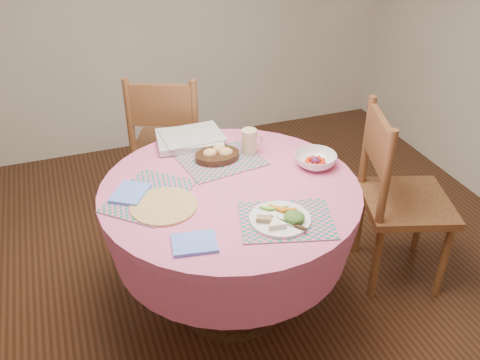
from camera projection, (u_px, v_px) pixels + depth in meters
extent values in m
plane|color=#331C0F|center=(231.00, 303.00, 2.91)|extent=(4.00, 4.00, 0.00)
cylinder|color=#D2628E|center=(230.00, 191.00, 2.53)|extent=(1.24, 1.24, 0.04)
cone|color=#D2628E|center=(230.00, 220.00, 2.62)|extent=(1.24, 1.24, 0.30)
cylinder|color=black|center=(231.00, 272.00, 2.80)|extent=(0.14, 0.14, 0.44)
cylinder|color=black|center=(231.00, 299.00, 2.90)|extent=(0.56, 0.56, 0.06)
cube|color=brown|center=(407.00, 202.00, 2.88)|extent=(0.57, 0.59, 0.04)
cylinder|color=brown|center=(444.00, 260.00, 2.85)|extent=(0.05, 0.05, 0.48)
cylinder|color=brown|center=(420.00, 217.00, 3.18)|extent=(0.05, 0.05, 0.48)
cylinder|color=brown|center=(376.00, 261.00, 2.84)|extent=(0.05, 0.05, 0.48)
cylinder|color=brown|center=(360.00, 218.00, 3.17)|extent=(0.05, 0.05, 0.48)
cylinder|color=brown|center=(386.00, 180.00, 2.57)|extent=(0.05, 0.05, 0.54)
cylinder|color=brown|center=(367.00, 142.00, 2.90)|extent=(0.05, 0.05, 0.54)
cube|color=brown|center=(379.00, 141.00, 2.68)|extent=(0.15, 0.38, 0.26)
cube|color=brown|center=(172.00, 146.00, 3.43)|extent=(0.61, 0.60, 0.04)
cylinder|color=brown|center=(206.00, 165.00, 3.70)|extent=(0.06, 0.06, 0.48)
cylinder|color=brown|center=(151.00, 163.00, 3.73)|extent=(0.06, 0.06, 0.48)
cylinder|color=brown|center=(199.00, 194.00, 3.40)|extent=(0.06, 0.06, 0.48)
cylinder|color=brown|center=(139.00, 192.00, 3.42)|extent=(0.06, 0.06, 0.48)
cylinder|color=brown|center=(195.00, 123.00, 3.11)|extent=(0.06, 0.06, 0.53)
cylinder|color=brown|center=(130.00, 121.00, 3.13)|extent=(0.06, 0.06, 0.53)
cube|color=brown|center=(161.00, 106.00, 3.07)|extent=(0.36, 0.18, 0.26)
cube|color=#147562|center=(287.00, 220.00, 2.29)|extent=(0.46, 0.39, 0.01)
cube|color=#147562|center=(149.00, 196.00, 2.45)|extent=(0.49, 0.50, 0.01)
cube|color=#147562|center=(222.00, 161.00, 2.72)|extent=(0.44, 0.36, 0.01)
cylinder|color=#AF7F4C|center=(164.00, 206.00, 2.37)|extent=(0.30, 0.30, 0.01)
cube|color=#5D87F0|center=(195.00, 243.00, 2.15)|extent=(0.20, 0.17, 0.01)
cube|color=#5D87F0|center=(130.00, 193.00, 2.45)|extent=(0.22, 0.23, 0.01)
cylinder|color=white|center=(280.00, 219.00, 2.28)|extent=(0.26, 0.26, 0.01)
ellipsoid|color=#2A531C|center=(294.00, 213.00, 2.27)|extent=(0.12, 0.12, 0.04)
cylinder|color=#FFEFCC|center=(284.00, 225.00, 2.21)|extent=(0.10, 0.10, 0.02)
cube|color=#846A4C|center=(269.00, 223.00, 2.22)|extent=(0.07, 0.06, 0.02)
cube|color=silver|center=(287.00, 220.00, 2.25)|extent=(0.10, 0.13, 0.00)
cylinder|color=black|center=(217.00, 156.00, 2.72)|extent=(0.23, 0.23, 0.03)
ellipsoid|color=#F9D97F|center=(210.00, 151.00, 2.69)|extent=(0.07, 0.06, 0.05)
ellipsoid|color=#F9D97F|center=(219.00, 147.00, 2.73)|extent=(0.07, 0.06, 0.05)
ellipsoid|color=#F9D97F|center=(226.00, 150.00, 2.70)|extent=(0.07, 0.06, 0.05)
cylinder|color=#C6B888|center=(249.00, 142.00, 2.75)|extent=(0.08, 0.08, 0.13)
torus|color=#C6B888|center=(257.00, 140.00, 2.77)|extent=(0.07, 0.01, 0.07)
imported|color=white|center=(315.00, 160.00, 2.67)|extent=(0.25, 0.25, 0.07)
sphere|color=red|center=(322.00, 160.00, 2.69)|extent=(0.03, 0.03, 0.03)
sphere|color=red|center=(318.00, 158.00, 2.70)|extent=(0.03, 0.03, 0.03)
sphere|color=red|center=(313.00, 158.00, 2.71)|extent=(0.03, 0.03, 0.03)
sphere|color=red|center=(309.00, 159.00, 2.70)|extent=(0.03, 0.03, 0.03)
sphere|color=red|center=(307.00, 162.00, 2.68)|extent=(0.03, 0.03, 0.03)
sphere|color=red|center=(310.00, 164.00, 2.65)|extent=(0.03, 0.03, 0.03)
sphere|color=red|center=(315.00, 166.00, 2.64)|extent=(0.03, 0.03, 0.03)
sphere|color=red|center=(320.00, 165.00, 2.65)|extent=(0.03, 0.03, 0.03)
sphere|color=red|center=(323.00, 163.00, 2.66)|extent=(0.03, 0.03, 0.03)
sphere|color=#4D1635|center=(315.00, 161.00, 2.67)|extent=(0.05, 0.05, 0.05)
cube|color=silver|center=(189.00, 139.00, 2.88)|extent=(0.37, 0.31, 0.03)
cube|color=silver|center=(192.00, 135.00, 2.88)|extent=(0.33, 0.26, 0.01)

